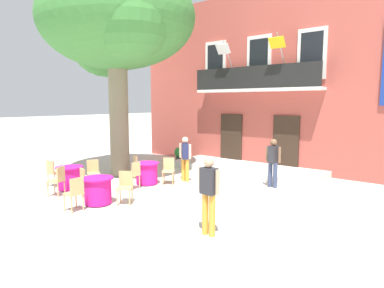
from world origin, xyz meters
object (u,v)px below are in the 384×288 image
at_px(cafe_table_middle, 70,178).
at_px(ground_planter_left, 178,154).
at_px(cafe_chair_middle_1, 93,171).
at_px(cafe_chair_middle_2, 53,171).
at_px(cafe_chair_near_tree_1, 134,173).
at_px(pedestrian_near_entrance, 185,156).
at_px(plane_tree, 116,25).
at_px(pedestrian_by_tree, 273,160).
at_px(pedestrian_mid_plaza, 209,191).
at_px(cafe_chair_near_tree_2, 169,169).
at_px(cafe_chair_front_1, 125,185).
at_px(cafe_table_near_tree, 147,173).
at_px(cafe_chair_middle_0, 58,179).
at_px(cafe_chair_front_2, 86,181).
at_px(cafe_table_front, 98,190).
at_px(cafe_chair_near_tree_0, 138,166).
at_px(cafe_chair_front_0, 75,192).

xyz_separation_m(cafe_table_middle, ground_planter_left, (-0.44, 5.90, 0.01)).
height_order(cafe_chair_middle_1, cafe_chair_middle_2, same).
distance_m(cafe_chair_near_tree_1, pedestrian_near_entrance, 2.03).
distance_m(plane_tree, pedestrian_near_entrance, 5.56).
relative_size(cafe_chair_near_tree_1, cafe_table_middle, 1.05).
bearing_deg(pedestrian_by_tree, pedestrian_mid_plaza, -81.61).
distance_m(cafe_chair_near_tree_1, cafe_chair_near_tree_2, 1.30).
bearing_deg(pedestrian_mid_plaza, cafe_chair_front_1, 173.69).
xyz_separation_m(cafe_table_near_tree, pedestrian_by_tree, (3.60, 2.33, 0.53)).
xyz_separation_m(cafe_chair_middle_0, cafe_chair_middle_2, (-1.15, 0.48, 0.00)).
xyz_separation_m(cafe_chair_middle_1, pedestrian_mid_plaza, (5.43, -0.90, 0.43)).
distance_m(cafe_chair_front_1, pedestrian_near_entrance, 3.12).
distance_m(cafe_chair_middle_0, cafe_chair_front_1, 2.32).
height_order(cafe_table_middle, cafe_chair_middle_0, cafe_chair_middle_0).
height_order(cafe_chair_middle_0, cafe_chair_front_1, same).
relative_size(cafe_chair_middle_1, pedestrian_mid_plaza, 0.54).
relative_size(cafe_table_near_tree, cafe_chair_middle_0, 0.95).
relative_size(cafe_chair_middle_0, cafe_chair_front_2, 1.00).
height_order(cafe_table_front, cafe_chair_front_2, cafe_chair_front_2).
relative_size(cafe_table_near_tree, pedestrian_by_tree, 0.53).
distance_m(cafe_chair_front_1, ground_planter_left, 6.50).
xyz_separation_m(plane_tree, ground_planter_left, (0.04, 3.45, -5.31)).
height_order(plane_tree, cafe_chair_near_tree_2, plane_tree).
bearing_deg(cafe_chair_near_tree_1, cafe_chair_middle_0, -121.29).
relative_size(cafe_table_front, pedestrian_near_entrance, 0.54).
bearing_deg(cafe_chair_near_tree_0, cafe_chair_near_tree_2, 10.98).
distance_m(cafe_chair_middle_0, cafe_chair_front_0, 1.77).
bearing_deg(cafe_chair_middle_0, cafe_table_middle, 122.92).
bearing_deg(cafe_chair_near_tree_1, cafe_chair_front_2, -100.98).
xyz_separation_m(cafe_chair_front_1, pedestrian_near_entrance, (-0.37, 3.08, 0.38)).
relative_size(cafe_chair_near_tree_2, cafe_chair_middle_1, 1.00).
height_order(cafe_chair_near_tree_1, cafe_chair_front_0, same).
xyz_separation_m(cafe_table_near_tree, cafe_chair_middle_2, (-2.18, -2.22, 0.14)).
bearing_deg(cafe_chair_front_2, cafe_chair_front_0, -47.13).
xyz_separation_m(plane_tree, cafe_table_near_tree, (1.92, -0.37, -5.32)).
distance_m(cafe_table_middle, cafe_chair_front_0, 2.40).
xyz_separation_m(plane_tree, cafe_chair_front_0, (2.59, -3.56, -5.18)).
bearing_deg(cafe_chair_front_2, cafe_chair_near_tree_0, 102.48).
bearing_deg(cafe_chair_near_tree_2, pedestrian_mid_plaza, -36.67).
height_order(cafe_chair_middle_0, cafe_chair_front_2, same).
height_order(cafe_chair_front_0, cafe_chair_front_1, same).
distance_m(cafe_chair_near_tree_0, cafe_chair_near_tree_1, 1.32).
bearing_deg(cafe_chair_front_1, cafe_chair_front_2, -163.38).
distance_m(plane_tree, cafe_chair_front_2, 6.10).
bearing_deg(cafe_chair_front_0, pedestrian_by_tree, 62.01).
xyz_separation_m(pedestrian_near_entrance, pedestrian_mid_plaza, (3.51, -3.43, 0.05)).
bearing_deg(ground_planter_left, cafe_chair_near_tree_1, -65.94).
bearing_deg(cafe_chair_front_1, ground_planter_left, 117.76).
xyz_separation_m(cafe_table_front, ground_planter_left, (-2.48, 6.27, 0.01)).
xyz_separation_m(cafe_chair_middle_1, cafe_chair_front_1, (2.30, -0.55, 0.00)).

